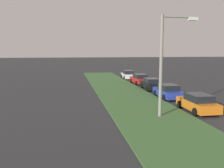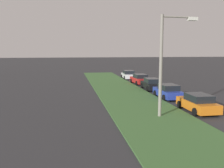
% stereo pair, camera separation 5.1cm
% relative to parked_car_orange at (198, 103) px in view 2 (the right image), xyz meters
% --- Properties ---
extents(grass_median, '(60.00, 6.00, 0.12)m').
position_rel_parked_car_orange_xyz_m(grass_median, '(5.10, 4.23, -0.66)').
color(grass_median, '#3D6633').
rests_on(grass_median, ground).
extents(parked_car_orange, '(4.31, 2.03, 1.47)m').
position_rel_parked_car_orange_xyz_m(parked_car_orange, '(0.00, 0.00, 0.00)').
color(parked_car_orange, orange).
rests_on(parked_car_orange, ground).
extents(parked_car_blue, '(4.31, 2.03, 1.47)m').
position_rel_parked_car_orange_xyz_m(parked_car_blue, '(5.80, 0.21, 0.00)').
color(parked_car_blue, '#23389E').
rests_on(parked_car_blue, ground).
extents(parked_car_black, '(4.35, 2.12, 1.47)m').
position_rel_parked_car_orange_xyz_m(parked_car_black, '(11.43, 0.09, 0.00)').
color(parked_car_black, black).
rests_on(parked_car_black, ground).
extents(parked_car_red, '(4.37, 2.16, 1.47)m').
position_rel_parked_car_orange_xyz_m(parked_car_red, '(16.91, 0.06, 0.00)').
color(parked_car_red, red).
rests_on(parked_car_red, ground).
extents(parked_car_white, '(4.36, 2.13, 1.47)m').
position_rel_parked_car_orange_xyz_m(parked_car_white, '(23.43, 0.25, 0.00)').
color(parked_car_white, silver).
rests_on(parked_car_white, ground).
extents(streetlight, '(0.50, 2.88, 7.50)m').
position_rel_parked_car_orange_xyz_m(streetlight, '(-1.19, 3.34, 3.67)').
color(streetlight, gray).
rests_on(streetlight, ground).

